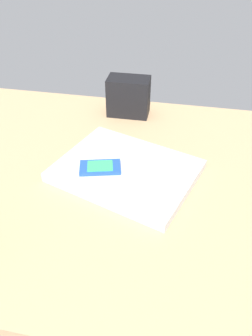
% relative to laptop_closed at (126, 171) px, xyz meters
% --- Properties ---
extents(desk_surface, '(1.20, 0.80, 0.03)m').
position_rel_laptop_closed_xyz_m(desk_surface, '(0.06, 0.01, -0.03)').
color(desk_surface, tan).
rests_on(desk_surface, ground).
extents(laptop_closed, '(0.38, 0.33, 0.02)m').
position_rel_laptop_closed_xyz_m(laptop_closed, '(0.00, 0.00, 0.00)').
color(laptop_closed, '#B7BABC').
rests_on(laptop_closed, desk_surface).
extents(cell_phone_on_laptop, '(0.11, 0.08, 0.01)m').
position_rel_laptop_closed_xyz_m(cell_phone_on_laptop, '(0.05, 0.02, 0.02)').
color(cell_phone_on_laptop, '#1E479E').
rests_on(cell_phone_on_laptop, laptop_closed).
extents(desk_organizer, '(0.13, 0.08, 0.12)m').
position_rel_laptop_closed_xyz_m(desk_organizer, '(0.05, -0.30, 0.05)').
color(desk_organizer, black).
rests_on(desk_organizer, desk_surface).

